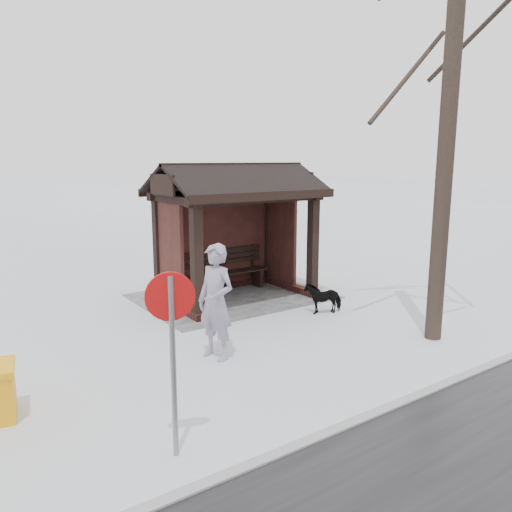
{
  "coord_description": "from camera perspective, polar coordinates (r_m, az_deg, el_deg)",
  "views": [
    {
      "loc": [
        6.0,
        9.39,
        3.17
      ],
      "look_at": [
        0.02,
        0.8,
        1.13
      ],
      "focal_mm": 35.0,
      "sensor_mm": 36.0,
      "label": 1
    }
  ],
  "objects": [
    {
      "name": "pedestrian",
      "position": [
        7.98,
        -4.61,
        -5.26
      ],
      "size": [
        0.63,
        0.78,
        1.87
      ],
      "primitive_type": "imported",
      "rotation": [
        0.0,
        0.0,
        1.87
      ],
      "color": "gray",
      "rests_on": "ground"
    },
    {
      "name": "trampled_patch",
      "position": [
        11.75,
        -2.72,
        -4.6
      ],
      "size": [
        4.2,
        3.2,
        0.02
      ],
      "primitive_type": "cube",
      "color": "#96979C",
      "rests_on": "ground"
    },
    {
      "name": "bus_shelter",
      "position": [
        11.32,
        -2.7,
        5.93
      ],
      "size": [
        3.6,
        2.4,
        3.09
      ],
      "color": "#3C1615",
      "rests_on": "ground"
    },
    {
      "name": "ground",
      "position": [
        11.59,
        -2.19,
        -4.86
      ],
      "size": [
        120.0,
        120.0,
        0.0
      ],
      "primitive_type": "plane",
      "color": "silver",
      "rests_on": "ground"
    },
    {
      "name": "road_sign",
      "position": [
        5.29,
        -9.68,
        -7.56
      ],
      "size": [
        0.5,
        0.21,
        2.05
      ],
      "rotation": [
        0.0,
        0.0,
        -0.35
      ],
      "color": "gray",
      "rests_on": "ground"
    },
    {
      "name": "dog",
      "position": [
        10.57,
        7.68,
        -4.72
      ],
      "size": [
        0.82,
        0.57,
        0.64
      ],
      "primitive_type": "imported",
      "rotation": [
        0.0,
        0.0,
        1.25
      ],
      "color": "black",
      "rests_on": "ground"
    },
    {
      "name": "kerb",
      "position": [
        7.82,
        20.81,
        -13.59
      ],
      "size": [
        120.0,
        0.15,
        0.06
      ],
      "primitive_type": "cube",
      "color": "gray",
      "rests_on": "ground"
    }
  ]
}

